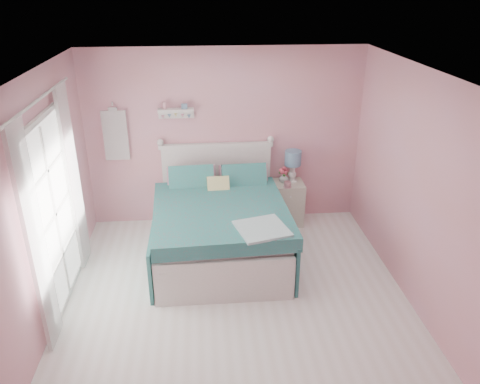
{
  "coord_description": "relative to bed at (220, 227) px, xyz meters",
  "views": [
    {
      "loc": [
        -0.34,
        -4.28,
        3.42
      ],
      "look_at": [
        0.13,
        1.2,
        0.9
      ],
      "focal_mm": 35.0,
      "sensor_mm": 36.0,
      "label": 1
    }
  ],
  "objects": [
    {
      "name": "floor",
      "position": [
        0.13,
        -1.18,
        -0.41
      ],
      "size": [
        4.5,
        4.5,
        0.0
      ],
      "primitive_type": "plane",
      "color": "white",
      "rests_on": "ground"
    },
    {
      "name": "table_lamp",
      "position": [
        1.12,
        0.87,
        0.58
      ],
      "size": [
        0.24,
        0.24,
        0.48
      ],
      "color": "white",
      "rests_on": "nightstand"
    },
    {
      "name": "curtain_far",
      "position": [
        -1.79,
        -0.03,
        0.77
      ],
      "size": [
        0.04,
        0.4,
        2.32
      ],
      "primitive_type": "cube",
      "color": "white",
      "rests_on": "floor"
    },
    {
      "name": "hanging_dress",
      "position": [
        -1.42,
        1.0,
        0.99
      ],
      "size": [
        0.34,
        0.03,
        0.72
      ],
      "primitive_type": "cube",
      "color": "white",
      "rests_on": "room_shell"
    },
    {
      "name": "bed",
      "position": [
        0.0,
        0.0,
        0.0
      ],
      "size": [
        1.77,
        2.18,
        1.24
      ],
      "rotation": [
        0.0,
        0.0,
        0.05
      ],
      "color": "silver",
      "rests_on": "floor"
    },
    {
      "name": "roses",
      "position": [
        0.98,
        0.85,
        0.43
      ],
      "size": [
        0.14,
        0.11,
        0.12
      ],
      "color": "#D6495F",
      "rests_on": "vase"
    },
    {
      "name": "nightstand",
      "position": [
        1.06,
        0.83,
        -0.08
      ],
      "size": [
        0.46,
        0.45,
        0.66
      ],
      "color": "beige",
      "rests_on": "floor"
    },
    {
      "name": "wall_shelf",
      "position": [
        -0.55,
        1.01,
        1.32
      ],
      "size": [
        0.5,
        0.15,
        0.25
      ],
      "color": "silver",
      "rests_on": "room_shell"
    },
    {
      "name": "teacup",
      "position": [
        1.01,
        0.67,
        0.29
      ],
      "size": [
        0.13,
        0.13,
        0.09
      ],
      "primitive_type": "imported",
      "rotation": [
        0.0,
        0.0,
        0.24
      ],
      "color": "#CE8A94",
      "rests_on": "nightstand"
    },
    {
      "name": "vase",
      "position": [
        0.99,
        0.85,
        0.32
      ],
      "size": [
        0.16,
        0.16,
        0.14
      ],
      "primitive_type": "imported",
      "rotation": [
        0.0,
        0.0,
        -0.13
      ],
      "color": "silver",
      "rests_on": "nightstand"
    },
    {
      "name": "curtain_near",
      "position": [
        -1.79,
        -1.52,
        0.77
      ],
      "size": [
        0.04,
        0.4,
        2.32
      ],
      "primitive_type": "cube",
      "color": "white",
      "rests_on": "floor"
    },
    {
      "name": "french_door",
      "position": [
        -1.84,
        -0.78,
        0.66
      ],
      "size": [
        0.04,
        1.32,
        2.16
      ],
      "color": "silver",
      "rests_on": "floor"
    },
    {
      "name": "room_shell",
      "position": [
        0.13,
        -1.18,
        1.17
      ],
      "size": [
        4.5,
        4.5,
        4.5
      ],
      "color": "#D48688",
      "rests_on": "floor"
    }
  ]
}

